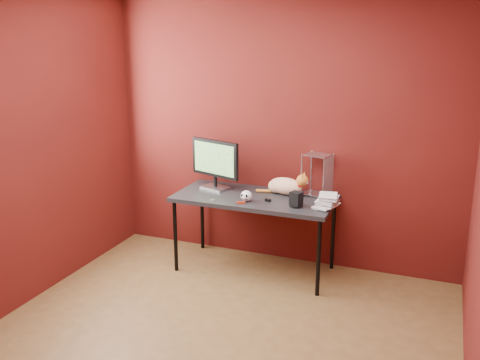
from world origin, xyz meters
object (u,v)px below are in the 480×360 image
at_px(book_stack, 322,136).
at_px(desk, 255,201).
at_px(skull_mug, 246,196).
at_px(monitor, 215,162).
at_px(cat, 286,186).
at_px(speaker, 296,200).

bearing_deg(book_stack, desk, 175.00).
bearing_deg(book_stack, skull_mug, -169.39).
bearing_deg(monitor, skull_mug, -15.21).
xyz_separation_m(monitor, cat, (0.71, 0.07, -0.19)).
height_order(speaker, book_stack, book_stack).
xyz_separation_m(cat, skull_mug, (-0.27, -0.35, -0.03)).
relative_size(skull_mug, speaker, 0.77).
height_order(monitor, speaker, monitor).
bearing_deg(skull_mug, speaker, 7.18).
bearing_deg(book_stack, cat, 149.12).
xyz_separation_m(desk, speaker, (0.44, -0.16, 0.11)).
xyz_separation_m(cat, book_stack, (0.38, -0.23, 0.55)).
height_order(cat, speaker, cat).
relative_size(monitor, skull_mug, 5.21).
bearing_deg(monitor, desk, 4.87).
xyz_separation_m(monitor, speaker, (0.90, -0.26, -0.21)).
bearing_deg(desk, book_stack, -5.00).
height_order(desk, speaker, speaker).
bearing_deg(monitor, cat, 23.08).
height_order(monitor, cat, monitor).
relative_size(monitor, cat, 1.07).
bearing_deg(speaker, book_stack, 46.64).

